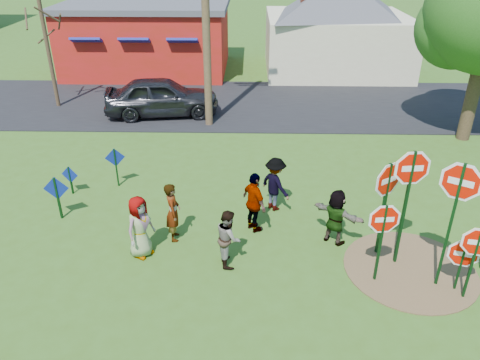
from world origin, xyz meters
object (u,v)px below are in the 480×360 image
object	(u,v)px
person_a	(140,227)
person_b	(173,212)
stop_sign_a	(383,226)
stop_sign_b	(410,180)
suv	(162,96)
stop_sign_c	(457,198)

from	to	relation	value
person_a	person_b	distance (m)	1.03
stop_sign_a	stop_sign_b	bearing A→B (deg)	40.15
stop_sign_b	suv	bearing A→B (deg)	119.06
stop_sign_a	suv	xyz separation A→B (m)	(-6.96, 11.24, -0.63)
person_a	stop_sign_a	bearing A→B (deg)	-66.51
stop_sign_c	person_b	world-z (taller)	stop_sign_c
stop_sign_a	stop_sign_c	world-z (taller)	stop_sign_c
stop_sign_b	suv	world-z (taller)	stop_sign_b
stop_sign_a	person_a	world-z (taller)	stop_sign_a
stop_sign_b	suv	size ratio (longest dim) A/B	0.64
person_b	suv	bearing A→B (deg)	3.03
stop_sign_c	person_b	distance (m)	6.83
person_a	suv	size ratio (longest dim) A/B	0.34
suv	person_a	bearing A→B (deg)	179.00
stop_sign_a	person_a	bearing A→B (deg)	165.17
stop_sign_a	person_a	xyz separation A→B (m)	(-5.74, 0.88, -0.68)
stop_sign_a	person_a	size ratio (longest dim) A/B	1.31
stop_sign_a	stop_sign_c	size ratio (longest dim) A/B	0.66
person_a	suv	xyz separation A→B (m)	(-1.22, 10.37, 0.05)
stop_sign_c	person_a	bearing A→B (deg)	-155.33
person_b	suv	world-z (taller)	suv
person_b	stop_sign_b	bearing A→B (deg)	-107.58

